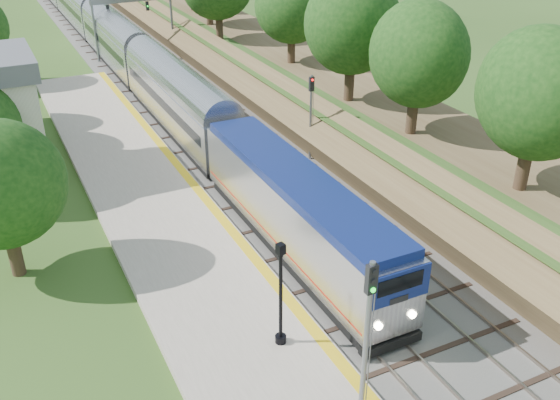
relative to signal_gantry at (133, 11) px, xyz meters
name	(u,v)px	position (x,y,z in m)	size (l,w,h in m)	color
trackbed	(122,47)	(-0.47, 5.01, -4.75)	(9.50, 170.00, 0.28)	#4C4944
platform	(188,257)	(-7.67, -38.99, -4.63)	(6.40, 68.00, 0.38)	#9F9280
yellow_stripe	(240,241)	(-4.82, -38.99, -4.43)	(0.55, 68.00, 0.01)	gold
embankment	(192,23)	(7.88, 5.01, -2.87)	(10.64, 170.00, 11.70)	brown
signal_gantry	(133,11)	(0.00, 0.00, 0.00)	(8.40, 0.38, 6.20)	slate
trees_behind_platform	(36,166)	(-13.64, -34.32, -0.29)	(7.82, 53.32, 7.21)	#332316
train	(97,26)	(-2.47, 7.26, -2.65)	(2.87, 115.08, 4.21)	black
lamppost_far	(281,300)	(-6.40, -46.96, -2.34)	(0.46, 0.46, 4.70)	black
signal_platform	(368,323)	(-5.37, -51.39, -0.60)	(0.37, 0.29, 6.24)	slate
signal_farside	(311,109)	(3.73, -30.89, -1.17)	(0.32, 0.25, 5.78)	slate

